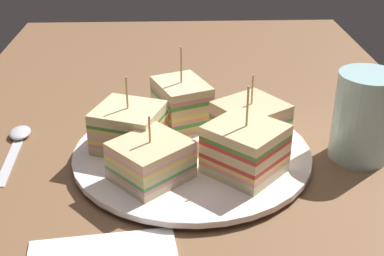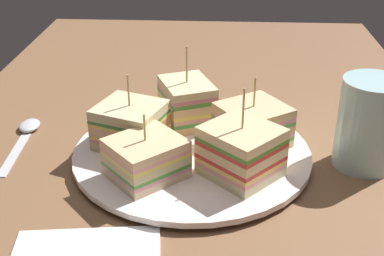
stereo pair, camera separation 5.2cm
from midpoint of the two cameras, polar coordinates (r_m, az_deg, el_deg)
The scene contains 9 objects.
ground_plane at distance 64.29cm, azimuth -2.30°, elevation -4.17°, with size 123.49×70.05×1.80cm, color brown.
plate at distance 63.43cm, azimuth -2.33°, elevation -2.87°, with size 28.91×28.91×1.30cm.
sandwich_wedge_0 at distance 57.08cm, azimuth -7.10°, elevation -3.59°, with size 10.10×10.17×7.61cm.
sandwich_wedge_1 at distance 57.54cm, azimuth 3.29°, elevation -2.39°, with size 10.32×10.35×10.47cm.
sandwich_wedge_2 at distance 64.29cm, azimuth 4.14°, elevation 0.57°, with size 10.16×10.30×8.81cm.
sandwich_wedge_3 at distance 68.61cm, azimuth -3.30°, elevation 2.75°, with size 9.31×8.39×10.62cm.
sandwich_wedge_4 at distance 63.41cm, azimuth -9.22°, elevation -0.02°, with size 9.30×9.62×9.21cm.
spoon at distance 71.92cm, azimuth -20.64°, elevation -1.22°, with size 14.60×2.99×1.00cm.
drinking_glass at distance 64.77cm, azimuth 16.17°, elevation 0.56°, with size 7.26×7.26×10.92cm.
Camera 1 is at (54.84, -2.07, 32.69)cm, focal length 48.40 mm.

